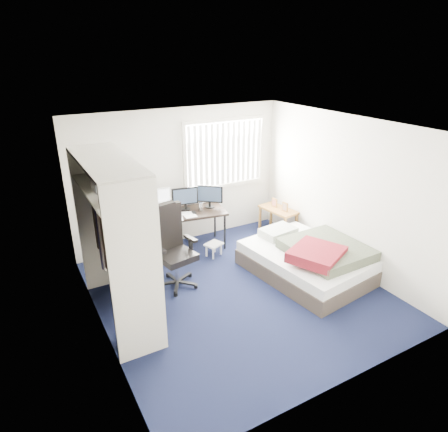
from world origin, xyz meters
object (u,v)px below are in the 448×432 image
Objects in this scene: bed at (309,259)px; nightstand at (278,212)px; office_chair at (173,255)px; desk at (184,210)px.

nightstand is at bearing 72.37° from bed.
office_chair is 2.60m from nightstand.
nightstand is at bearing -10.47° from desk.
desk is at bearing 57.60° from office_chair.
bed is (-0.48, -1.52, -0.19)m from nightstand.
office_chair reaches higher than bed.
desk is at bearing 126.24° from bed.
office_chair is 0.62× the size of bed.
bed is at bearing -53.76° from desk.
desk is 0.73× the size of bed.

